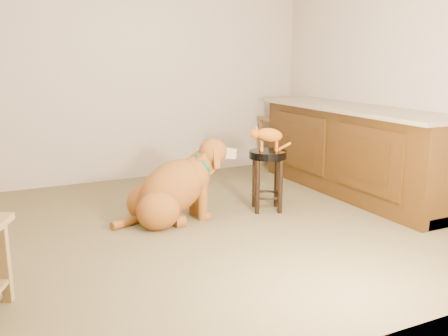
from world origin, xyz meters
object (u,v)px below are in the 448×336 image
wood_stool (276,142)px  tabby_kitten (267,136)px  golden_retriever (173,190)px  padded_stool (267,168)px

wood_stool → tabby_kitten: 1.88m
golden_retriever → tabby_kitten: bearing=-6.4°
wood_stool → tabby_kitten: tabby_kitten is taller
wood_stool → golden_retriever: size_ratio=0.55×
padded_stool → tabby_kitten: bearing=152.5°
wood_stool → golden_retriever: (-1.96, -1.43, -0.06)m
padded_stool → golden_retriever: 0.93m
padded_stool → wood_stool: 1.84m
golden_retriever → wood_stool: bearing=35.0°
padded_stool → tabby_kitten: (-0.01, 0.00, 0.31)m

